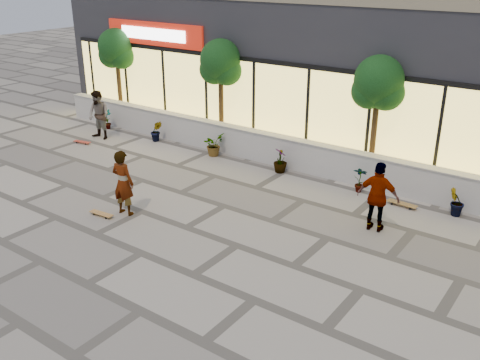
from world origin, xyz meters
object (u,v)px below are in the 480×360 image
Objects in this scene: skateboard_left at (82,142)px; skater_left at (99,115)px; skater_right_near at (378,197)px; skateboard_right_near at (402,204)px; skateboard_center at (101,214)px; tree_mideast at (378,86)px; tree_midwest at (221,65)px; skater_center at (123,183)px; tree_west at (116,51)px.

skater_left is at bearing 72.31° from skateboard_left.
skater_right_near is 2.12× the size of skateboard_right_near.
skater_left is 11.89m from skateboard_right_near.
skateboard_center is at bearing -41.11° from skater_left.
tree_mideast reaches higher than skateboard_left.
skateboard_right_near reaches higher than skateboard_center.
skater_left reaches higher than skateboard_right_near.
skateboard_left is (-5.47, 3.76, -0.00)m from skateboard_center.
tree_midwest reaches higher than skater_left.
skater_right_near is at bearing -11.99° from skateboard_left.
skater_left is 2.49× the size of skateboard_center.
skateboard_center is (-6.39, -3.61, -0.85)m from skater_right_near.
skater_center is 0.99× the size of skater_right_near.
tree_midwest is 2.08× the size of skater_left.
skater_right_near is at bearing -14.18° from tree_west.
tree_west is 5.30× the size of skateboard_left.
skater_right_near is at bearing -23.58° from tree_midwest.
skater_right_near is (5.98, 3.11, 0.01)m from skater_center.
skater_center reaches higher than skateboard_left.
skater_right_near is 1.99m from skateboard_right_near.
tree_mideast is 8.05m from skater_center.
tree_mideast reaches higher than skater_left.
skateboard_right_near is (1.62, -1.50, -2.90)m from tree_mideast.
skater_left is 11.81m from skater_right_near.
tree_mideast is 3.65m from skateboard_right_near.
tree_west is 13.63m from skater_right_near.
skater_center is 1.07m from skateboard_center.
tree_mideast is 10.66m from skater_left.
skateboard_left is at bearing -69.14° from tree_west.
skater_right_near is 2.45× the size of skateboard_center.
tree_midwest is 5.21m from skater_left.
tree_midwest is 7.59m from skateboard_center.
tree_midwest is at bearing 28.23° from skater_left.
skater_center is (7.08, -6.41, -2.07)m from tree_west.
skateboard_left is at bearing -168.98° from skateboard_right_near.
skateboard_left is 0.84× the size of skateboard_right_near.
tree_west and tree_mideast have the same top height.
skater_center is 6.74m from skater_right_near.
skater_center is at bearing -35.84° from skater_left.
tree_west is at bearing 176.62° from skateboard_right_near.
skater_left reaches higher than skateboard_left.
tree_west is 5.17× the size of skateboard_center.
skateboard_center is at bearing 44.82° from skater_center.
skater_right_near is (13.06, -3.30, -2.06)m from tree_west.
skater_left is at bearing -167.27° from tree_mideast.
skateboard_center is 8.42m from skateboard_right_near.
skater_center is at bearing -76.15° from tree_midwest.
skater_right_near reaches higher than skater_center.
skateboard_left is (-0.10, -0.84, -0.87)m from skater_left.
skateboard_center is at bearing -80.38° from tree_midwest.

